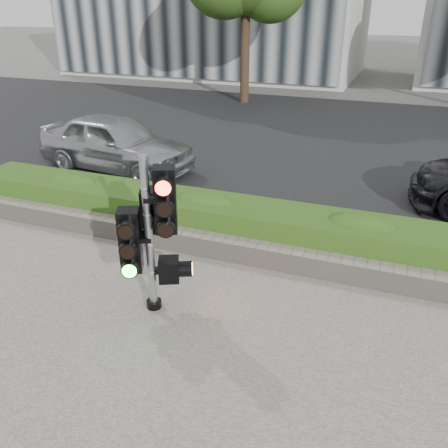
# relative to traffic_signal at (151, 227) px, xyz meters

# --- Properties ---
(ground) EXTENTS (120.00, 120.00, 0.00)m
(ground) POSITION_rel_traffic_signal_xyz_m (0.96, -0.26, -1.24)
(ground) COLOR #51514C
(ground) RESTS_ON ground
(road) EXTENTS (60.00, 13.00, 0.02)m
(road) POSITION_rel_traffic_signal_xyz_m (0.96, 9.74, -1.23)
(road) COLOR black
(road) RESTS_ON ground
(curb) EXTENTS (60.00, 0.25, 0.12)m
(curb) POSITION_rel_traffic_signal_xyz_m (0.96, 2.89, -1.18)
(curb) COLOR gray
(curb) RESTS_ON ground
(stone_wall) EXTENTS (12.00, 0.32, 0.34)m
(stone_wall) POSITION_rel_traffic_signal_xyz_m (0.96, 1.64, -1.04)
(stone_wall) COLOR gray
(stone_wall) RESTS_ON sidewalk
(hedge) EXTENTS (12.00, 1.00, 0.68)m
(hedge) POSITION_rel_traffic_signal_xyz_m (0.96, 2.29, -0.87)
(hedge) COLOR #558328
(hedge) RESTS_ON sidewalk
(traffic_signal) EXTENTS (0.80, 0.72, 2.19)m
(traffic_signal) POSITION_rel_traffic_signal_xyz_m (0.00, 0.00, 0.00)
(traffic_signal) COLOR black
(traffic_signal) RESTS_ON sidewalk
(car_silver) EXTENTS (4.17, 2.08, 1.36)m
(car_silver) POSITION_rel_traffic_signal_xyz_m (-3.74, 4.91, -0.54)
(car_silver) COLOR #A1A2A8
(car_silver) RESTS_ON road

